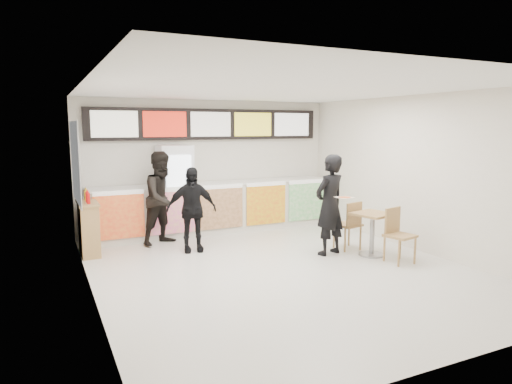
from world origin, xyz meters
TOP-DOWN VIEW (x-y plane):
  - floor at (0.00, 0.00)m, footprint 7.00×7.00m
  - ceiling at (0.00, 0.00)m, footprint 7.00×7.00m
  - wall_back at (0.00, 3.50)m, footprint 6.00×0.00m
  - wall_left at (-3.00, 0.00)m, footprint 0.00×7.00m
  - wall_right at (3.00, 0.00)m, footprint 0.00×7.00m
  - service_counter at (0.00, 3.09)m, footprint 5.56×0.77m
  - menu_board at (0.00, 3.41)m, footprint 5.50×0.14m
  - drinks_fridge at (-0.93, 3.11)m, footprint 0.70×0.67m
  - mirror_panel at (-2.99, 2.45)m, footprint 0.01×2.00m
  - customer_main at (1.27, 0.42)m, footprint 0.78×0.62m
  - customer_left at (-1.34, 2.55)m, footprint 1.14×1.04m
  - customer_mid at (-1.00, 1.74)m, footprint 1.01×0.54m
  - pizza_slice at (1.27, -0.03)m, footprint 0.36×0.36m
  - cafe_table at (1.95, 0.01)m, footprint 0.82×1.70m
  - condiment_ledge at (-2.82, 2.37)m, footprint 0.36×0.90m

SIDE VIEW (x-z plane):
  - floor at x=0.00m, z-range 0.00..0.00m
  - condiment_ledge at x=-2.82m, z-range -0.09..1.11m
  - cafe_table at x=1.95m, z-range 0.08..1.04m
  - service_counter at x=0.00m, z-range 0.00..1.14m
  - customer_mid at x=-1.00m, z-range 0.00..1.64m
  - customer_main at x=1.27m, z-range 0.00..1.89m
  - customer_left at x=-1.34m, z-range 0.00..1.90m
  - drinks_fridge at x=-0.93m, z-range 0.00..2.00m
  - pizza_slice at x=1.27m, z-range 1.15..1.17m
  - wall_back at x=0.00m, z-range -1.50..4.50m
  - wall_left at x=-3.00m, z-range -2.00..5.00m
  - wall_right at x=3.00m, z-range -2.00..5.00m
  - mirror_panel at x=-2.99m, z-range 1.00..2.50m
  - menu_board at x=0.00m, z-range 2.10..2.80m
  - ceiling at x=0.00m, z-range 3.00..3.00m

